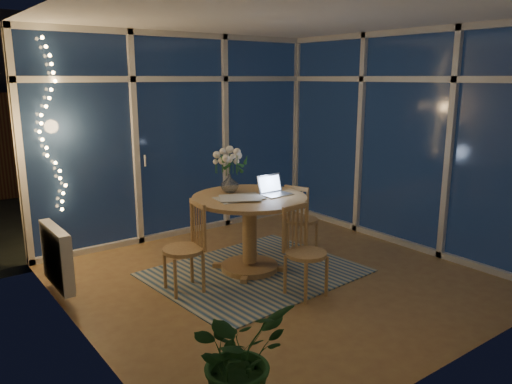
% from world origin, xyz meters
% --- Properties ---
extents(floor, '(4.00, 4.00, 0.00)m').
position_xyz_m(floor, '(0.00, 0.00, 0.00)').
color(floor, olive).
rests_on(floor, ground).
extents(ceiling, '(4.00, 4.00, 0.00)m').
position_xyz_m(ceiling, '(0.00, 0.00, 2.60)').
color(ceiling, white).
rests_on(ceiling, wall_back).
extents(wall_back, '(4.00, 0.04, 2.60)m').
position_xyz_m(wall_back, '(0.00, 2.00, 1.30)').
color(wall_back, silver).
rests_on(wall_back, floor).
extents(wall_front, '(4.00, 0.04, 2.60)m').
position_xyz_m(wall_front, '(0.00, -2.00, 1.30)').
color(wall_front, silver).
rests_on(wall_front, floor).
extents(wall_left, '(0.04, 4.00, 2.60)m').
position_xyz_m(wall_left, '(-2.00, 0.00, 1.30)').
color(wall_left, silver).
rests_on(wall_left, floor).
extents(wall_right, '(0.04, 4.00, 2.60)m').
position_xyz_m(wall_right, '(2.00, 0.00, 1.30)').
color(wall_right, silver).
rests_on(wall_right, floor).
extents(window_wall_back, '(4.00, 0.10, 2.60)m').
position_xyz_m(window_wall_back, '(0.00, 1.96, 1.30)').
color(window_wall_back, silver).
rests_on(window_wall_back, floor).
extents(window_wall_right, '(0.10, 4.00, 2.60)m').
position_xyz_m(window_wall_right, '(1.96, 0.00, 1.30)').
color(window_wall_right, silver).
rests_on(window_wall_right, floor).
extents(radiator, '(0.10, 0.70, 0.58)m').
position_xyz_m(radiator, '(-1.94, 0.90, 0.40)').
color(radiator, silver).
rests_on(radiator, wall_left).
extents(fairy_lights, '(0.24, 0.10, 1.85)m').
position_xyz_m(fairy_lights, '(-1.65, 1.88, 1.52)').
color(fairy_lights, '#FABB64').
rests_on(fairy_lights, window_wall_back).
extents(garden_patio, '(12.00, 6.00, 0.10)m').
position_xyz_m(garden_patio, '(0.50, 5.00, -0.06)').
color(garden_patio, black).
rests_on(garden_patio, ground).
extents(garden_fence, '(11.00, 0.08, 1.80)m').
position_xyz_m(garden_fence, '(0.00, 5.50, 0.90)').
color(garden_fence, '#381A14').
rests_on(garden_fence, ground).
extents(neighbour_roof, '(7.00, 3.00, 2.20)m').
position_xyz_m(neighbour_roof, '(0.30, 8.50, 2.20)').
color(neighbour_roof, '#2E3037').
rests_on(neighbour_roof, ground).
extents(garden_shrubs, '(0.90, 0.90, 0.90)m').
position_xyz_m(garden_shrubs, '(-0.80, 3.40, 0.45)').
color(garden_shrubs, black).
rests_on(garden_shrubs, ground).
extents(rug, '(2.19, 1.81, 0.01)m').
position_xyz_m(rug, '(-0.09, 0.24, 0.01)').
color(rug, beige).
rests_on(rug, floor).
extents(dining_table, '(1.30, 1.30, 0.83)m').
position_xyz_m(dining_table, '(-0.09, 0.34, 0.41)').
color(dining_table, '#9D6F47').
rests_on(dining_table, floor).
extents(chair_left, '(0.46, 0.46, 0.90)m').
position_xyz_m(chair_left, '(-0.93, 0.28, 0.45)').
color(chair_left, '#9D6F47').
rests_on(chair_left, floor).
extents(chair_right, '(0.51, 0.51, 0.85)m').
position_xyz_m(chair_right, '(0.74, 0.44, 0.43)').
color(chair_right, '#9D6F47').
rests_on(chair_right, floor).
extents(chair_front, '(0.43, 0.43, 0.89)m').
position_xyz_m(chair_front, '(-0.03, -0.49, 0.44)').
color(chair_front, '#9D6F47').
rests_on(chair_front, floor).
extents(laptop, '(0.32, 0.28, 0.23)m').
position_xyz_m(laptop, '(0.17, 0.22, 0.94)').
color(laptop, silver).
rests_on(laptop, dining_table).
extents(flower_vase, '(0.22, 0.22, 0.21)m').
position_xyz_m(flower_vase, '(-0.16, 0.62, 0.93)').
color(flower_vase, silver).
rests_on(flower_vase, dining_table).
extents(bowl, '(0.16, 0.16, 0.04)m').
position_xyz_m(bowl, '(0.31, 0.57, 0.85)').
color(bowl, white).
rests_on(bowl, dining_table).
extents(newspapers, '(0.50, 0.43, 0.02)m').
position_xyz_m(newspapers, '(-0.23, 0.29, 0.84)').
color(newspapers, silver).
rests_on(newspapers, dining_table).
extents(phone, '(0.11, 0.08, 0.01)m').
position_xyz_m(phone, '(-0.11, 0.22, 0.83)').
color(phone, black).
rests_on(phone, dining_table).
extents(potted_plant, '(0.60, 0.54, 0.76)m').
position_xyz_m(potted_plant, '(-1.61, -1.65, 0.38)').
color(potted_plant, '#1B4C1F').
rests_on(potted_plant, floor).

